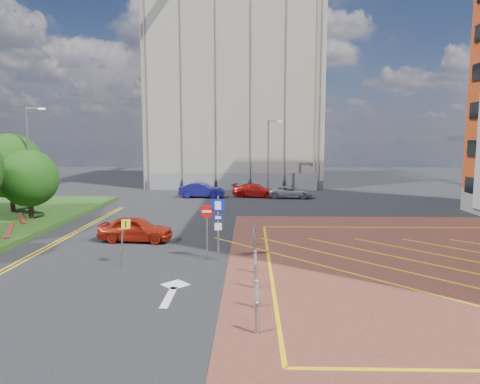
{
  "coord_description": "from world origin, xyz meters",
  "views": [
    {
      "loc": [
        2.09,
        -19.51,
        5.97
      ],
      "look_at": [
        1.48,
        4.32,
        2.99
      ],
      "focal_mm": 32.0,
      "sensor_mm": 36.0,
      "label": 1
    }
  ],
  "objects_px": {
    "car_red_left": "(136,229)",
    "car_silver_back": "(290,192)",
    "car_red_back": "(255,190)",
    "lamp_back": "(269,153)",
    "lamp_left_far": "(30,156)",
    "tree_c": "(29,178)",
    "tree_d": "(10,166)",
    "sign_cluster": "(214,221)",
    "car_blue_back": "(202,190)",
    "warning_sign": "(123,236)"
  },
  "relations": [
    {
      "from": "tree_c",
      "to": "lamp_left_far",
      "type": "bearing_deg",
      "value": 114.71
    },
    {
      "from": "car_blue_back",
      "to": "tree_d",
      "type": "bearing_deg",
      "value": 132.34
    },
    {
      "from": "tree_c",
      "to": "warning_sign",
      "type": "bearing_deg",
      "value": -46.14
    },
    {
      "from": "sign_cluster",
      "to": "car_blue_back",
      "type": "relative_size",
      "value": 0.7
    },
    {
      "from": "tree_c",
      "to": "lamp_back",
      "type": "height_order",
      "value": "lamp_back"
    },
    {
      "from": "car_red_left",
      "to": "car_silver_back",
      "type": "height_order",
      "value": "car_red_left"
    },
    {
      "from": "tree_c",
      "to": "warning_sign",
      "type": "distance_m",
      "value": 13.98
    },
    {
      "from": "tree_c",
      "to": "car_red_left",
      "type": "relative_size",
      "value": 1.15
    },
    {
      "from": "tree_c",
      "to": "lamp_left_far",
      "type": "distance_m",
      "value": 2.65
    },
    {
      "from": "lamp_back",
      "to": "lamp_left_far",
      "type": "bearing_deg",
      "value": -139.14
    },
    {
      "from": "lamp_left_far",
      "to": "car_silver_back",
      "type": "relative_size",
      "value": 1.83
    },
    {
      "from": "tree_c",
      "to": "car_blue_back",
      "type": "bearing_deg",
      "value": 52.01
    },
    {
      "from": "tree_d",
      "to": "lamp_left_far",
      "type": "xyz_separation_m",
      "value": [
        2.08,
        -1.0,
        0.79
      ]
    },
    {
      "from": "sign_cluster",
      "to": "car_red_left",
      "type": "height_order",
      "value": "sign_cluster"
    },
    {
      "from": "car_red_left",
      "to": "car_red_back",
      "type": "height_order",
      "value": "car_red_left"
    },
    {
      "from": "car_blue_back",
      "to": "car_red_back",
      "type": "xyz_separation_m",
      "value": [
        5.47,
        0.51,
        -0.06
      ]
    },
    {
      "from": "car_red_left",
      "to": "car_silver_back",
      "type": "distance_m",
      "value": 21.44
    },
    {
      "from": "tree_d",
      "to": "car_red_left",
      "type": "xyz_separation_m",
      "value": [
        11.87,
        -8.17,
        -3.14
      ]
    },
    {
      "from": "car_red_left",
      "to": "lamp_back",
      "type": "bearing_deg",
      "value": -16.22
    },
    {
      "from": "lamp_back",
      "to": "car_red_back",
      "type": "height_order",
      "value": "lamp_back"
    },
    {
      "from": "sign_cluster",
      "to": "warning_sign",
      "type": "distance_m",
      "value": 4.33
    },
    {
      "from": "tree_d",
      "to": "lamp_left_far",
      "type": "bearing_deg",
      "value": -25.68
    },
    {
      "from": "lamp_back",
      "to": "car_red_left",
      "type": "height_order",
      "value": "lamp_back"
    },
    {
      "from": "tree_c",
      "to": "lamp_back",
      "type": "bearing_deg",
      "value": 45.68
    },
    {
      "from": "car_red_left",
      "to": "car_silver_back",
      "type": "relative_size",
      "value": 0.97
    },
    {
      "from": "car_silver_back",
      "to": "tree_d",
      "type": "bearing_deg",
      "value": 119.82
    },
    {
      "from": "lamp_left_far",
      "to": "car_red_back",
      "type": "distance_m",
      "value": 21.2
    },
    {
      "from": "car_silver_back",
      "to": "lamp_back",
      "type": "bearing_deg",
      "value": 28.67
    },
    {
      "from": "warning_sign",
      "to": "car_silver_back",
      "type": "relative_size",
      "value": 0.51
    },
    {
      "from": "lamp_left_far",
      "to": "car_red_back",
      "type": "height_order",
      "value": "lamp_left_far"
    },
    {
      "from": "sign_cluster",
      "to": "car_blue_back",
      "type": "xyz_separation_m",
      "value": [
        -3.21,
        22.56,
        -1.2
      ]
    },
    {
      "from": "tree_c",
      "to": "tree_d",
      "type": "distance_m",
      "value": 4.3
    },
    {
      "from": "lamp_left_far",
      "to": "warning_sign",
      "type": "bearing_deg",
      "value": -48.73
    },
    {
      "from": "tree_c",
      "to": "sign_cluster",
      "type": "xyz_separation_m",
      "value": [
        13.8,
        -9.02,
        -1.24
      ]
    },
    {
      "from": "car_red_left",
      "to": "car_blue_back",
      "type": "relative_size",
      "value": 0.94
    },
    {
      "from": "car_blue_back",
      "to": "car_silver_back",
      "type": "relative_size",
      "value": 1.04
    },
    {
      "from": "lamp_back",
      "to": "sign_cluster",
      "type": "bearing_deg",
      "value": -97.97
    },
    {
      "from": "tree_c",
      "to": "sign_cluster",
      "type": "relative_size",
      "value": 1.53
    },
    {
      "from": "car_red_left",
      "to": "car_red_back",
      "type": "distance_m",
      "value": 20.52
    },
    {
      "from": "car_red_left",
      "to": "car_blue_back",
      "type": "distance_m",
      "value": 18.8
    },
    {
      "from": "tree_c",
      "to": "lamp_back",
      "type": "distance_m",
      "value": 25.19
    },
    {
      "from": "car_silver_back",
      "to": "car_blue_back",
      "type": "bearing_deg",
      "value": 94.13
    },
    {
      "from": "warning_sign",
      "to": "car_blue_back",
      "type": "relative_size",
      "value": 0.49
    },
    {
      "from": "lamp_back",
      "to": "car_red_back",
      "type": "distance_m",
      "value": 5.6
    },
    {
      "from": "tree_c",
      "to": "car_red_left",
      "type": "bearing_deg",
      "value": -30.24
    },
    {
      "from": "lamp_left_far",
      "to": "car_blue_back",
      "type": "distance_m",
      "value": 16.76
    },
    {
      "from": "car_blue_back",
      "to": "lamp_left_far",
      "type": "bearing_deg",
      "value": 139.62
    },
    {
      "from": "tree_c",
      "to": "car_silver_back",
      "type": "relative_size",
      "value": 1.12
    },
    {
      "from": "car_red_back",
      "to": "car_silver_back",
      "type": "xyz_separation_m",
      "value": [
        3.53,
        -0.66,
        -0.08
      ]
    },
    {
      "from": "tree_c",
      "to": "warning_sign",
      "type": "xyz_separation_m",
      "value": [
        9.61,
        -10.0,
        -1.76
      ]
    }
  ]
}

